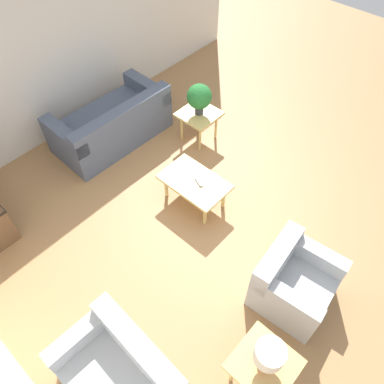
% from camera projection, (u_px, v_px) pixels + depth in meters
% --- Properties ---
extents(ground_plane, '(14.00, 14.00, 0.00)m').
position_uv_depth(ground_plane, '(218.00, 209.00, 5.27)').
color(ground_plane, '#A87A4C').
extents(wall_right, '(0.12, 7.20, 2.70)m').
position_uv_depth(wall_right, '(63.00, 43.00, 5.53)').
color(wall_right, silver).
rests_on(wall_right, ground_plane).
extents(sofa, '(1.00, 1.84, 0.79)m').
position_uv_depth(sofa, '(112.00, 125.00, 5.95)').
color(sofa, '#4C566B').
rests_on(sofa, ground_plane).
extents(armchair, '(0.86, 0.89, 0.78)m').
position_uv_depth(armchair, '(292.00, 282.00, 4.21)').
color(armchair, '#A8ADB2').
rests_on(armchair, ground_plane).
extents(loveseat, '(1.19, 0.83, 0.78)m').
position_uv_depth(loveseat, '(122.00, 376.00, 3.60)').
color(loveseat, '#A8ADB2').
rests_on(loveseat, ground_plane).
extents(coffee_table, '(0.92, 0.59, 0.42)m').
position_uv_depth(coffee_table, '(195.00, 183.00, 5.08)').
color(coffee_table, tan).
rests_on(coffee_table, ground_plane).
extents(side_table_plant, '(0.58, 0.58, 0.51)m').
position_uv_depth(side_table_plant, '(199.00, 117.00, 5.86)').
color(side_table_plant, tan).
rests_on(side_table_plant, ground_plane).
extents(side_table_lamp, '(0.58, 0.58, 0.51)m').
position_uv_depth(side_table_lamp, '(264.00, 366.00, 3.54)').
color(side_table_lamp, tan).
rests_on(side_table_lamp, ground_plane).
extents(potted_plant, '(0.38, 0.38, 0.50)m').
position_uv_depth(potted_plant, '(199.00, 97.00, 5.58)').
color(potted_plant, '#333338').
rests_on(potted_plant, side_table_plant).
extents(table_lamp, '(0.28, 0.28, 0.39)m').
position_uv_depth(table_lamp, '(269.00, 356.00, 3.29)').
color(table_lamp, red).
rests_on(table_lamp, side_table_lamp).
extents(remote_control, '(0.16, 0.10, 0.02)m').
position_uv_depth(remote_control, '(199.00, 182.00, 5.01)').
color(remote_control, '#4C4C51').
rests_on(remote_control, coffee_table).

